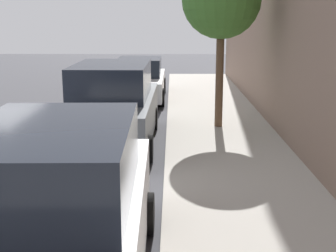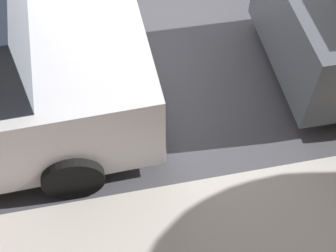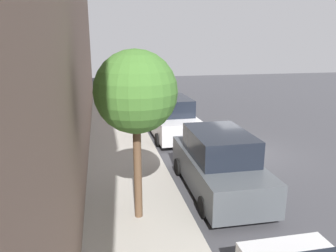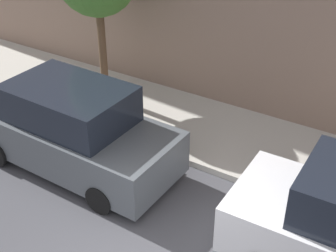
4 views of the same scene
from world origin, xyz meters
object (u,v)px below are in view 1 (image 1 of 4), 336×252
Objects in this scene: parked_suv_second at (55,216)px; parked_sedan_fourth at (139,80)px; street_tree at (221,0)px; parked_suv_third at (112,107)px.

parked_sedan_fourth is at bearing 89.69° from parked_suv_second.
parked_suv_third is at bearing -154.37° from street_tree.
parked_sedan_fourth is 1.03× the size of street_tree.
street_tree reaches higher than parked_suv_second.
parked_suv_second is 1.00× the size of parked_suv_third.
parked_suv_second is 1.10× the size of street_tree.
parked_suv_second is 1.07× the size of parked_sedan_fourth.
parked_suv_third is 6.25m from parked_sedan_fourth.
parked_suv_second is 12.57m from parked_sedan_fourth.
parked_suv_third is 1.10× the size of street_tree.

